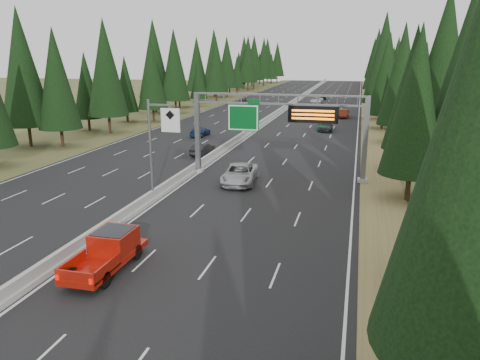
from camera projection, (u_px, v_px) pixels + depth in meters
The scene contains 19 objects.
road at pixel (275, 116), 88.79m from camera, with size 32.00×260.00×0.08m, color black.
shoulder_right at pixel (372, 119), 84.55m from camera, with size 3.60×260.00×0.06m, color olive.
shoulder_left at pixel (187, 114), 93.03m from camera, with size 3.60×260.00×0.06m, color #464D24.
median_barrier at pixel (275, 114), 88.69m from camera, with size 0.70×260.00×0.85m.
sign_gantry at pixel (285, 123), 43.08m from camera, with size 16.75×0.98×7.80m.
hov_sign_pole at pixel (157, 144), 35.92m from camera, with size 2.80×0.50×8.00m.
tree_row_right at pixel (404, 70), 71.47m from camera, with size 11.76×243.83×18.93m.
tree_row_left at pixel (141, 66), 82.17m from camera, with size 12.15×247.72×18.55m.
silver_minivan at pixel (240, 174), 42.23m from camera, with size 2.82×6.12×1.70m, color #AEAEB3.
red_pickup at pixel (110, 248), 25.42m from camera, with size 2.12×5.95×1.94m.
car_ahead_green at pixel (324, 125), 71.80m from camera, with size 1.91×4.74×1.62m, color #155B30.
car_ahead_dkred at pixel (344, 114), 86.26m from camera, with size 1.57×4.49×1.48m, color maroon.
car_ahead_dkgrey at pixel (326, 126), 71.27m from camera, with size 1.90×4.67×1.35m, color black.
car_ahead_white at pixel (317, 100), 111.68m from camera, with size 2.50×5.43×1.51m, color silver.
car_ahead_far at pixel (323, 97), 122.04m from camera, with size 1.70×4.23×1.44m, color black.
car_onc_near at pixel (203, 149), 54.00m from camera, with size 1.48×4.24×1.40m, color black.
car_onc_blue at pixel (200, 131), 66.78m from camera, with size 1.87×4.61×1.34m, color navy.
car_onc_white at pixel (244, 108), 95.49m from camera, with size 1.90×4.72×1.61m, color #B5B5B5.
car_onc_far at pixel (246, 101), 109.55m from camera, with size 2.30×4.98×1.39m, color black.
Camera 1 is at (15.51, -7.79, 11.32)m, focal length 35.00 mm.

